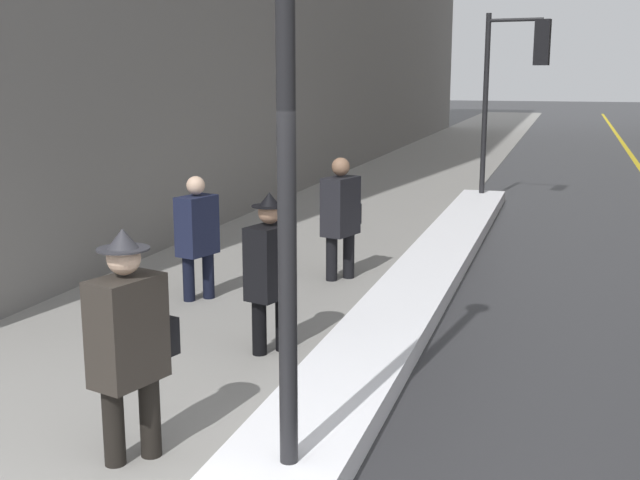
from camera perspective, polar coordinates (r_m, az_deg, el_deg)
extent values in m
cube|color=gray|center=(19.27, 5.18, 3.62)|extent=(4.00, 80.00, 0.01)
cube|color=white|center=(10.48, 7.31, -2.77)|extent=(0.88, 15.28, 0.21)
cylinder|color=black|center=(4.89, -2.43, 9.24)|extent=(0.12, 0.12, 5.01)
cylinder|color=black|center=(17.33, 11.65, 9.03)|extent=(0.11, 0.11, 3.93)
cylinder|color=black|center=(17.23, 13.75, 14.97)|extent=(1.10, 0.22, 0.07)
cube|color=black|center=(17.10, 15.52, 13.39)|extent=(0.32, 0.24, 0.90)
sphere|color=red|center=(17.23, 15.65, 14.33)|extent=(0.19, 0.19, 0.19)
sphere|color=orange|center=(17.22, 15.60, 13.37)|extent=(0.19, 0.19, 0.19)
sphere|color=green|center=(17.21, 15.54, 12.42)|extent=(0.19, 0.19, 0.19)
cylinder|color=black|center=(5.95, -12.05, -11.12)|extent=(0.15, 0.15, 0.86)
cylinder|color=black|center=(5.89, -14.53, -11.52)|extent=(0.15, 0.15, 0.86)
cube|color=#2D2823|center=(5.73, -13.54, -6.25)|extent=(0.43, 0.58, 0.75)
sphere|color=beige|center=(5.59, -13.79, -1.26)|extent=(0.23, 0.23, 0.23)
cylinder|color=#28282D|center=(5.58, -13.82, -0.61)|extent=(0.36, 0.36, 0.01)
cone|color=#28282D|center=(5.57, -13.86, 0.09)|extent=(0.22, 0.22, 0.14)
cube|color=black|center=(6.02, -10.99, -6.88)|extent=(0.16, 0.24, 0.28)
cylinder|color=black|center=(7.96, -2.69, -5.12)|extent=(0.14, 0.14, 0.82)
cylinder|color=black|center=(7.86, -4.35, -5.37)|extent=(0.14, 0.14, 0.82)
cube|color=black|center=(7.77, -3.56, -1.56)|extent=(0.41, 0.55, 0.72)
sphere|color=tan|center=(7.68, -3.61, 1.98)|extent=(0.22, 0.22, 0.22)
cylinder|color=black|center=(7.67, -3.62, 2.42)|extent=(0.34, 0.34, 0.01)
cone|color=black|center=(7.66, -3.62, 2.92)|extent=(0.21, 0.21, 0.13)
cylinder|color=black|center=(9.88, -7.96, -1.88)|extent=(0.14, 0.14, 0.82)
cylinder|color=black|center=(9.79, -9.34, -2.04)|extent=(0.14, 0.14, 0.82)
cube|color=#191E38|center=(9.73, -8.74, 1.03)|extent=(0.41, 0.55, 0.72)
sphere|color=beige|center=(9.65, -8.83, 3.86)|extent=(0.22, 0.22, 0.22)
cylinder|color=black|center=(10.75, 2.06, -0.48)|extent=(0.15, 0.15, 0.88)
cylinder|color=black|center=(10.61, 0.84, -0.64)|extent=(0.15, 0.15, 0.88)
cube|color=black|center=(10.57, 1.47, 2.42)|extent=(0.44, 0.60, 0.77)
sphere|color=#8C664C|center=(10.50, 1.48, 5.24)|extent=(0.24, 0.24, 0.24)
cube|color=black|center=(10.91, 2.46, 1.82)|extent=(0.16, 0.24, 0.28)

